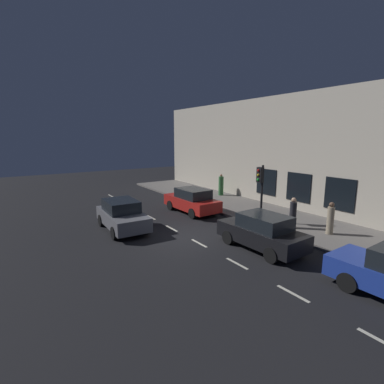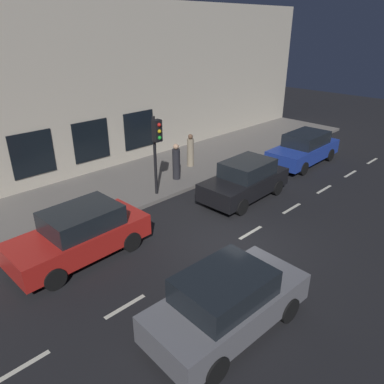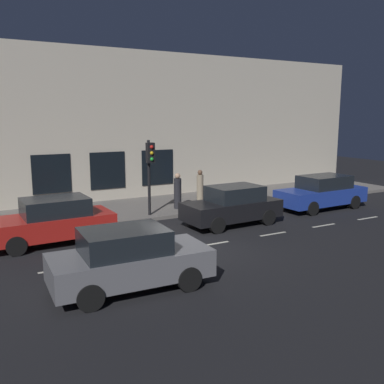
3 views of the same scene
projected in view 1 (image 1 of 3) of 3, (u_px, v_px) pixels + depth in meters
ground_plane at (188, 237)px, 14.11m from camera, size 60.00×60.00×0.00m
sidewalk at (274, 216)px, 17.48m from camera, size 4.50×32.00×0.15m
building_facade at (304, 154)px, 18.14m from camera, size 0.65×32.00×7.60m
lane_centre_line at (199, 243)px, 13.29m from camera, size 0.12×27.20×0.01m
traffic_light at (261, 182)px, 15.58m from camera, size 0.47×0.32×3.21m
parked_car_0 at (262, 232)px, 12.49m from camera, size 1.91×4.04×1.58m
parked_car_1 at (122, 215)px, 15.13m from camera, size 1.95×4.07×1.58m
parked_car_2 at (192, 200)px, 18.60m from camera, size 1.96×4.20×1.58m
pedestrian_0 at (330, 219)px, 13.99m from camera, size 0.42×0.42×1.60m
pedestrian_1 at (293, 214)px, 14.90m from camera, size 0.48×0.48×1.63m
pedestrian_2 at (221, 186)px, 23.35m from camera, size 0.56×0.56×1.73m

